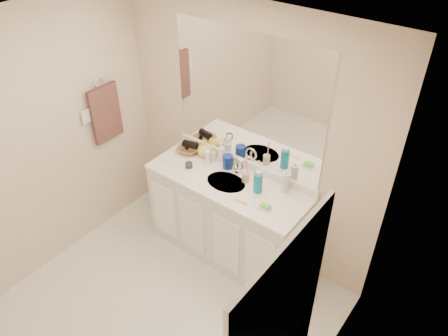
% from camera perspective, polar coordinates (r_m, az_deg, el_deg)
% --- Properties ---
extents(floor, '(2.60, 2.60, 0.00)m').
position_cam_1_polar(floor, '(4.00, -8.98, -19.05)').
color(floor, silver).
rests_on(floor, ground).
extents(ceiling, '(2.60, 2.60, 0.02)m').
position_cam_1_polar(ceiling, '(2.48, -14.28, 14.79)').
color(ceiling, white).
rests_on(ceiling, wall_back).
extents(wall_back, '(2.60, 0.02, 2.40)m').
position_cam_1_polar(wall_back, '(3.88, 2.92, 4.05)').
color(wall_back, beige).
rests_on(wall_back, floor).
extents(wall_left, '(0.02, 2.60, 2.40)m').
position_cam_1_polar(wall_left, '(4.01, -23.93, 1.82)').
color(wall_left, beige).
rests_on(wall_left, floor).
extents(wall_right, '(0.02, 2.60, 2.40)m').
position_cam_1_polar(wall_right, '(2.56, 10.53, -18.23)').
color(wall_right, beige).
rests_on(wall_right, floor).
extents(vanity_cabinet, '(1.50, 0.55, 0.85)m').
position_cam_1_polar(vanity_cabinet, '(4.17, 0.42, -6.62)').
color(vanity_cabinet, silver).
rests_on(vanity_cabinet, floor).
extents(countertop, '(1.52, 0.57, 0.03)m').
position_cam_1_polar(countertop, '(3.89, 0.45, -1.86)').
color(countertop, white).
rests_on(countertop, vanity_cabinet).
extents(backsplash, '(1.52, 0.03, 0.08)m').
position_cam_1_polar(backsplash, '(4.02, 2.67, 0.58)').
color(backsplash, white).
rests_on(backsplash, countertop).
extents(sink_basin, '(0.37, 0.37, 0.02)m').
position_cam_1_polar(sink_basin, '(3.87, 0.27, -1.97)').
color(sink_basin, beige).
rests_on(sink_basin, countertop).
extents(faucet, '(0.02, 0.02, 0.11)m').
position_cam_1_polar(faucet, '(3.95, 1.85, 0.08)').
color(faucet, silver).
rests_on(faucet, countertop).
extents(mirror, '(1.48, 0.01, 1.20)m').
position_cam_1_polar(mirror, '(3.69, 3.03, 8.74)').
color(mirror, white).
rests_on(mirror, wall_back).
extents(blue_mug, '(0.12, 0.12, 0.13)m').
position_cam_1_polar(blue_mug, '(4.00, 0.49, 0.83)').
color(blue_mug, navy).
rests_on(blue_mug, countertop).
extents(tan_cup, '(0.07, 0.07, 0.09)m').
position_cam_1_polar(tan_cup, '(3.85, 2.83, -1.20)').
color(tan_cup, tan).
rests_on(tan_cup, countertop).
extents(toothbrush, '(0.02, 0.04, 0.19)m').
position_cam_1_polar(toothbrush, '(3.78, 3.00, 0.01)').
color(toothbrush, '#FF43BB').
rests_on(toothbrush, tan_cup).
extents(mouthwash_bottle, '(0.09, 0.09, 0.18)m').
position_cam_1_polar(mouthwash_bottle, '(3.72, 4.46, -1.93)').
color(mouthwash_bottle, '#0C7691').
rests_on(mouthwash_bottle, countertop).
extents(clear_pump_bottle, '(0.08, 0.08, 0.18)m').
position_cam_1_polar(clear_pump_bottle, '(3.75, 8.02, -1.88)').
color(clear_pump_bottle, silver).
rests_on(clear_pump_bottle, countertop).
extents(soap_dish, '(0.11, 0.10, 0.01)m').
position_cam_1_polar(soap_dish, '(3.61, 5.41, -5.17)').
color(soap_dish, silver).
rests_on(soap_dish, countertop).
extents(green_soap, '(0.08, 0.06, 0.03)m').
position_cam_1_polar(green_soap, '(3.59, 5.42, -4.95)').
color(green_soap, '#67CC31').
rests_on(green_soap, soap_dish).
extents(orange_comb, '(0.12, 0.03, 0.00)m').
position_cam_1_polar(orange_comb, '(3.65, 2.24, -4.47)').
color(orange_comb, yellow).
rests_on(orange_comb, countertop).
extents(dark_jar, '(0.09, 0.09, 0.05)m').
position_cam_1_polar(dark_jar, '(4.04, -4.60, 0.38)').
color(dark_jar, '#26252A').
rests_on(dark_jar, countertop).
extents(extra_white_bottle, '(0.05, 0.05, 0.14)m').
position_cam_1_polar(extra_white_bottle, '(4.04, -2.13, 1.37)').
color(extra_white_bottle, white).
rests_on(extra_white_bottle, countertop).
extents(soap_bottle_white, '(0.08, 0.08, 0.20)m').
position_cam_1_polar(soap_bottle_white, '(4.07, -0.29, 2.17)').
color(soap_bottle_white, white).
rests_on(soap_bottle_white, countertop).
extents(soap_bottle_cream, '(0.08, 0.08, 0.15)m').
position_cam_1_polar(soap_bottle_cream, '(4.09, -1.67, 1.85)').
color(soap_bottle_cream, beige).
rests_on(soap_bottle_cream, countertop).
extents(soap_bottle_yellow, '(0.15, 0.15, 0.17)m').
position_cam_1_polar(soap_bottle_yellow, '(4.15, -2.59, 2.62)').
color(soap_bottle_yellow, '#EDDD5C').
rests_on(soap_bottle_yellow, countertop).
extents(wicker_basket, '(0.26, 0.26, 0.06)m').
position_cam_1_polar(wicker_basket, '(4.25, -4.60, 2.46)').
color(wicker_basket, olive).
rests_on(wicker_basket, countertop).
extents(hair_dryer, '(0.16, 0.10, 0.07)m').
position_cam_1_polar(hair_dryer, '(4.21, -4.44, 3.08)').
color(hair_dryer, black).
rests_on(hair_dryer, wicker_basket).
extents(towel_ring, '(0.01, 0.11, 0.11)m').
position_cam_1_polar(towel_ring, '(4.17, -16.03, 10.55)').
color(towel_ring, silver).
rests_on(towel_ring, wall_left).
extents(hand_towel, '(0.04, 0.32, 0.55)m').
position_cam_1_polar(hand_towel, '(4.29, -15.20, 6.89)').
color(hand_towel, '#341E1C').
rests_on(hand_towel, towel_ring).
extents(switch_plate, '(0.01, 0.08, 0.13)m').
position_cam_1_polar(switch_plate, '(4.18, -17.58, 6.43)').
color(switch_plate, white).
rests_on(switch_plate, wall_left).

